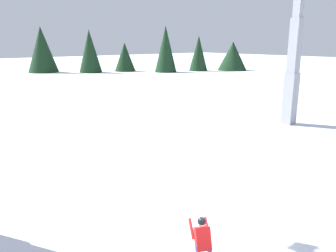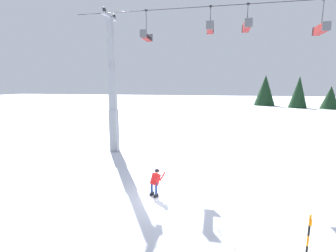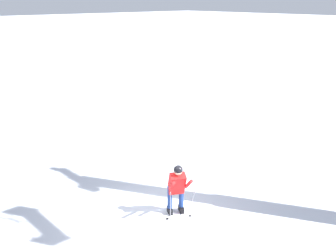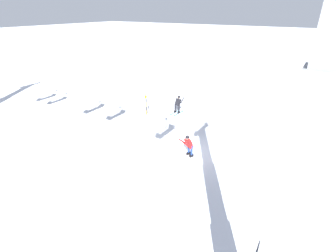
% 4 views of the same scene
% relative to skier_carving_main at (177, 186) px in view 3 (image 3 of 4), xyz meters
% --- Properties ---
extents(ground_plane, '(260.00, 260.00, 0.00)m').
position_rel_skier_carving_main_xyz_m(ground_plane, '(0.54, -0.31, -0.89)').
color(ground_plane, white).
extents(skier_carving_main, '(1.22, 1.63, 1.67)m').
position_rel_skier_carving_main_xyz_m(skier_carving_main, '(0.00, 0.00, 0.00)').
color(skier_carving_main, white).
rests_on(skier_carving_main, ground_plane).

